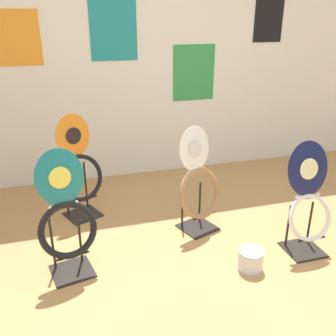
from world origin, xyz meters
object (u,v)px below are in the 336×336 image
Objects in this scene: toilet_seat_display_white_plain at (199,187)px; toilet_seat_display_teal_sax at (66,221)px; toilet_seat_display_orange_sun at (79,172)px; toilet_seat_display_navy_moon at (308,204)px; paint_can at (251,259)px.

toilet_seat_display_teal_sax is at bearing -163.93° from toilet_seat_display_white_plain.
toilet_seat_display_orange_sun is 1.06m from toilet_seat_display_white_plain.
toilet_seat_display_white_plain is at bearing -28.04° from toilet_seat_display_orange_sun.
toilet_seat_display_white_plain is at bearing 142.52° from toilet_seat_display_navy_moon.
toilet_seat_display_orange_sun is 1.09× the size of toilet_seat_display_navy_moon.
toilet_seat_display_navy_moon is at bearing 12.24° from paint_can.
paint_can is (-0.50, -0.11, -0.32)m from toilet_seat_display_navy_moon.
toilet_seat_display_white_plain is 4.85× the size of paint_can.
toilet_seat_display_navy_moon is 1.76m from toilet_seat_display_teal_sax.
toilet_seat_display_teal_sax is 1.03× the size of toilet_seat_display_white_plain.
toilet_seat_display_teal_sax reaches higher than toilet_seat_display_navy_moon.
toilet_seat_display_white_plain reaches higher than toilet_seat_display_navy_moon.
toilet_seat_display_navy_moon is (1.61, -1.02, -0.04)m from toilet_seat_display_orange_sun.
toilet_seat_display_teal_sax is 1.11m from toilet_seat_display_white_plain.
toilet_seat_display_orange_sun is at bearing 151.96° from toilet_seat_display_white_plain.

